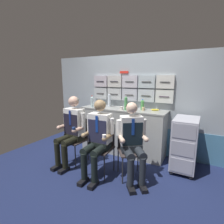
{
  "coord_description": "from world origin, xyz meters",
  "views": [
    {
      "loc": [
        1.4,
        -2.24,
        1.64
      ],
      "look_at": [
        -0.16,
        0.64,
        0.99
      ],
      "focal_mm": 27.75,
      "sensor_mm": 36.0,
      "label": 1
    }
  ],
  "objects_px": {
    "service_trolley": "(185,143)",
    "folding_chair_left": "(78,135)",
    "folding_chair_near_trolley": "(130,145)",
    "coffee_cup_white": "(143,109)",
    "snack_banana": "(155,110)",
    "crew_member_right": "(98,135)",
    "folding_chair_right": "(103,142)",
    "crew_member_near_trolley": "(132,138)",
    "sparkling_bottle_green": "(92,102)",
    "crew_member_left": "(72,127)"
  },
  "relations": [
    {
      "from": "crew_member_right",
      "to": "coffee_cup_white",
      "type": "relative_size",
      "value": 18.8
    },
    {
      "from": "crew_member_near_trolley",
      "to": "snack_banana",
      "type": "relative_size",
      "value": 7.35
    },
    {
      "from": "crew_member_right",
      "to": "folding_chair_near_trolley",
      "type": "xyz_separation_m",
      "value": [
        0.45,
        0.29,
        -0.19
      ]
    },
    {
      "from": "folding_chair_left",
      "to": "snack_banana",
      "type": "xyz_separation_m",
      "value": [
        1.29,
        0.86,
        0.48
      ]
    },
    {
      "from": "service_trolley",
      "to": "crew_member_right",
      "type": "xyz_separation_m",
      "value": [
        -1.26,
        -0.88,
        0.21
      ]
    },
    {
      "from": "folding_chair_right",
      "to": "service_trolley",
      "type": "bearing_deg",
      "value": 29.57
    },
    {
      "from": "folding_chair_right",
      "to": "coffee_cup_white",
      "type": "relative_size",
      "value": 12.46
    },
    {
      "from": "coffee_cup_white",
      "to": "sparkling_bottle_green",
      "type": "bearing_deg",
      "value": -172.74
    },
    {
      "from": "crew_member_right",
      "to": "snack_banana",
      "type": "xyz_separation_m",
      "value": [
        0.64,
        1.13,
        0.29
      ]
    },
    {
      "from": "crew_member_left",
      "to": "coffee_cup_white",
      "type": "relative_size",
      "value": 18.97
    },
    {
      "from": "service_trolley",
      "to": "crew_member_left",
      "type": "relative_size",
      "value": 0.73
    },
    {
      "from": "service_trolley",
      "to": "folding_chair_left",
      "type": "distance_m",
      "value": 2.0
    },
    {
      "from": "crew_member_left",
      "to": "snack_banana",
      "type": "distance_m",
      "value": 1.67
    },
    {
      "from": "service_trolley",
      "to": "sparkling_bottle_green",
      "type": "distance_m",
      "value": 2.08
    },
    {
      "from": "crew_member_left",
      "to": "folding_chair_left",
      "type": "bearing_deg",
      "value": 86.84
    },
    {
      "from": "folding_chair_left",
      "to": "folding_chair_near_trolley",
      "type": "xyz_separation_m",
      "value": [
        1.1,
        0.01,
        0.0
      ]
    },
    {
      "from": "crew_member_left",
      "to": "coffee_cup_white",
      "type": "bearing_deg",
      "value": 40.59
    },
    {
      "from": "service_trolley",
      "to": "folding_chair_left",
      "type": "xyz_separation_m",
      "value": [
        -1.91,
        -0.6,
        0.02
      ]
    },
    {
      "from": "folding_chair_left",
      "to": "crew_member_near_trolley",
      "type": "xyz_separation_m",
      "value": [
        1.2,
        -0.11,
        0.17
      ]
    },
    {
      "from": "service_trolley",
      "to": "folding_chair_left",
      "type": "height_order",
      "value": "service_trolley"
    },
    {
      "from": "crew_member_left",
      "to": "crew_member_right",
      "type": "xyz_separation_m",
      "value": [
        0.66,
        -0.12,
        -0.01
      ]
    },
    {
      "from": "sparkling_bottle_green",
      "to": "coffee_cup_white",
      "type": "relative_size",
      "value": 3.82
    },
    {
      "from": "crew_member_near_trolley",
      "to": "sparkling_bottle_green",
      "type": "distance_m",
      "value": 1.53
    },
    {
      "from": "folding_chair_right",
      "to": "crew_member_right",
      "type": "bearing_deg",
      "value": -86.9
    },
    {
      "from": "service_trolley",
      "to": "coffee_cup_white",
      "type": "distance_m",
      "value": 1.0
    },
    {
      "from": "folding_chair_left",
      "to": "crew_member_right",
      "type": "xyz_separation_m",
      "value": [
        0.66,
        -0.28,
        0.19
      ]
    },
    {
      "from": "sparkling_bottle_green",
      "to": "folding_chair_left",
      "type": "bearing_deg",
      "value": -82.92
    },
    {
      "from": "folding_chair_near_trolley",
      "to": "crew_member_right",
      "type": "bearing_deg",
      "value": -147.09
    },
    {
      "from": "folding_chair_right",
      "to": "crew_member_right",
      "type": "distance_m",
      "value": 0.25
    },
    {
      "from": "service_trolley",
      "to": "crew_member_right",
      "type": "distance_m",
      "value": 1.54
    },
    {
      "from": "crew_member_left",
      "to": "coffee_cup_white",
      "type": "xyz_separation_m",
      "value": [
        1.08,
        0.93,
        0.3
      ]
    },
    {
      "from": "crew_member_left",
      "to": "crew_member_right",
      "type": "height_order",
      "value": "crew_member_left"
    },
    {
      "from": "folding_chair_near_trolley",
      "to": "snack_banana",
      "type": "height_order",
      "value": "snack_banana"
    },
    {
      "from": "service_trolley",
      "to": "crew_member_near_trolley",
      "type": "height_order",
      "value": "crew_member_near_trolley"
    },
    {
      "from": "folding_chair_near_trolley",
      "to": "coffee_cup_white",
      "type": "xyz_separation_m",
      "value": [
        -0.03,
        0.75,
        0.5
      ]
    },
    {
      "from": "folding_chair_left",
      "to": "crew_member_right",
      "type": "height_order",
      "value": "crew_member_right"
    },
    {
      "from": "sparkling_bottle_green",
      "to": "snack_banana",
      "type": "xyz_separation_m",
      "value": [
        1.37,
        0.23,
        -0.1
      ]
    },
    {
      "from": "folding_chair_right",
      "to": "coffee_cup_white",
      "type": "height_order",
      "value": "coffee_cup_white"
    },
    {
      "from": "crew_member_near_trolley",
      "to": "sparkling_bottle_green",
      "type": "height_order",
      "value": "crew_member_near_trolley"
    },
    {
      "from": "folding_chair_left",
      "to": "crew_member_right",
      "type": "bearing_deg",
      "value": -22.84
    },
    {
      "from": "crew_member_left",
      "to": "coffee_cup_white",
      "type": "height_order",
      "value": "crew_member_left"
    },
    {
      "from": "crew_member_near_trolley",
      "to": "snack_banana",
      "type": "distance_m",
      "value": 1.02
    },
    {
      "from": "crew_member_near_trolley",
      "to": "sparkling_bottle_green",
      "type": "xyz_separation_m",
      "value": [
        -1.28,
        0.74,
        0.42
      ]
    },
    {
      "from": "sparkling_bottle_green",
      "to": "snack_banana",
      "type": "relative_size",
      "value": 1.53
    },
    {
      "from": "folding_chair_near_trolley",
      "to": "snack_banana",
      "type": "bearing_deg",
      "value": 77.41
    },
    {
      "from": "folding_chair_right",
      "to": "crew_member_near_trolley",
      "type": "xyz_separation_m",
      "value": [
        0.55,
        0.0,
        0.17
      ]
    },
    {
      "from": "folding_chair_near_trolley",
      "to": "crew_member_near_trolley",
      "type": "height_order",
      "value": "crew_member_near_trolley"
    },
    {
      "from": "service_trolley",
      "to": "sparkling_bottle_green",
      "type": "height_order",
      "value": "sparkling_bottle_green"
    },
    {
      "from": "service_trolley",
      "to": "crew_member_near_trolley",
      "type": "relative_size",
      "value": 0.76
    },
    {
      "from": "crew_member_near_trolley",
      "to": "crew_member_right",
      "type": "bearing_deg",
      "value": -163.53
    }
  ]
}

